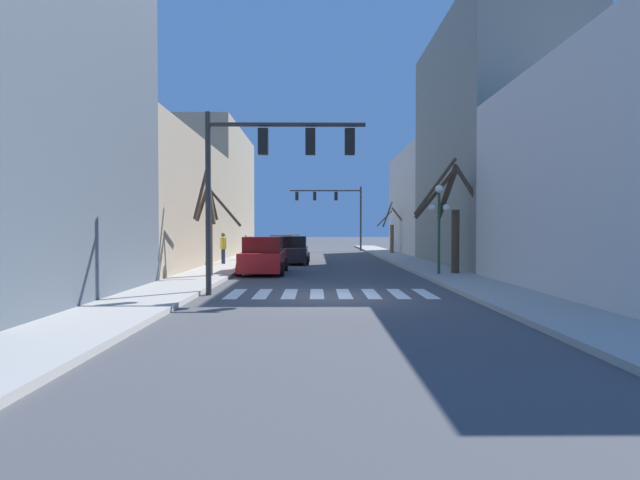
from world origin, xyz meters
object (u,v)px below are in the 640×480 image
object	(u,v)px
street_lamp_right_corner	(439,211)
car_parked_right_far	(294,251)
traffic_signal_near	(267,161)
street_tree_right_near	(452,215)
pedestrian_crossing_street	(246,245)
car_parked_left_far	(282,247)
street_tree_left_near	(209,225)
traffic_signal_far	(334,203)
car_driving_away_lane	(264,256)
car_at_intersection	(292,242)
pedestrian_on_left_sidewalk	(223,245)
street_tree_right_far	(392,231)

from	to	relation	value
street_lamp_right_corner	car_parked_right_far	bearing A→B (deg)	127.02
traffic_signal_near	street_tree_right_near	distance (m)	10.27
street_lamp_right_corner	traffic_signal_near	bearing A→B (deg)	-139.69
street_lamp_right_corner	pedestrian_crossing_street	size ratio (longest dim) A/B	2.44
traffic_signal_near	car_parked_right_far	size ratio (longest dim) A/B	1.21
traffic_signal_near	car_parked_left_far	xyz separation A→B (m)	(-0.99, 21.75, -3.54)
street_tree_left_near	street_lamp_right_corner	bearing A→B (deg)	4.59
traffic_signal_near	traffic_signal_far	bearing A→B (deg)	84.13
traffic_signal_near	car_driving_away_lane	size ratio (longest dim) A/B	1.25
street_lamp_right_corner	car_driving_away_lane	bearing A→B (deg)	166.34
traffic_signal_far	car_at_intersection	xyz separation A→B (m)	(-4.37, 3.66, -3.99)
traffic_signal_near	traffic_signal_far	distance (m)	33.50
traffic_signal_far	car_parked_left_far	size ratio (longest dim) A/B	1.50
car_parked_left_far	street_tree_right_near	world-z (taller)	street_tree_right_near
car_parked_left_far	street_tree_left_near	bearing A→B (deg)	173.10
street_tree_right_near	pedestrian_on_left_sidewalk	bearing A→B (deg)	152.28
pedestrian_crossing_street	street_tree_right_near	distance (m)	15.06
street_tree_left_near	street_tree_right_near	xyz separation A→B (m)	(10.78, 1.30, 0.45)
traffic_signal_far	car_at_intersection	size ratio (longest dim) A/B	1.72
car_parked_right_far	car_driving_away_lane	bearing A→B (deg)	-8.91
traffic_signal_near	traffic_signal_far	size ratio (longest dim) A/B	0.83
traffic_signal_far	street_lamp_right_corner	distance (m)	27.61
car_at_intersection	street_lamp_right_corner	bearing A→B (deg)	-165.47
car_driving_away_lane	car_parked_left_far	world-z (taller)	car_driving_away_lane
street_lamp_right_corner	car_parked_left_far	xyz separation A→B (m)	(-8.07, 15.74, -2.18)
car_parked_right_far	pedestrian_on_left_sidewalk	size ratio (longest dim) A/B	2.74
street_lamp_right_corner	pedestrian_crossing_street	world-z (taller)	street_lamp_right_corner
car_parked_right_far	car_parked_left_far	size ratio (longest dim) A/B	1.03
car_parked_left_far	car_driving_away_lane	bearing A→B (deg)	-179.83
car_driving_away_lane	street_tree_right_far	bearing A→B (deg)	-26.99
traffic_signal_far	car_driving_away_lane	world-z (taller)	traffic_signal_far
street_tree_right_near	street_lamp_right_corner	bearing A→B (deg)	-145.17
traffic_signal_near	car_driving_away_lane	xyz separation A→B (m)	(-0.95, 7.96, -3.51)
car_at_intersection	car_parked_right_far	bearing A→B (deg)	-177.04
traffic_signal_near	street_lamp_right_corner	bearing A→B (deg)	40.31
traffic_signal_far	car_parked_right_far	bearing A→B (deg)	-100.12
car_parked_right_far	pedestrian_crossing_street	xyz separation A→B (m)	(-3.23, 1.67, 0.32)
car_driving_away_lane	car_parked_left_far	bearing A→B (deg)	0.17
street_lamp_right_corner	pedestrian_crossing_street	xyz separation A→B (m)	(-10.13, 10.82, -1.86)
car_parked_right_far	pedestrian_on_left_sidewalk	bearing A→B (deg)	-56.70
traffic_signal_far	car_parked_left_far	bearing A→B (deg)	-110.87
street_lamp_right_corner	car_parked_left_far	world-z (taller)	street_lamp_right_corner
traffic_signal_far	street_tree_left_near	bearing A→B (deg)	-102.85
traffic_signal_far	street_tree_right_near	bearing A→B (deg)	-80.75
street_tree_right_far	street_tree_right_near	world-z (taller)	street_tree_right_near
traffic_signal_far	car_at_intersection	world-z (taller)	traffic_signal_far
car_parked_right_far	street_tree_left_near	xyz separation A→B (m)	(-3.17, -9.96, 1.53)
traffic_signal_far	street_tree_right_near	world-z (taller)	traffic_signal_far
street_tree_left_near	traffic_signal_near	bearing A→B (deg)	-60.11
street_lamp_right_corner	pedestrian_on_left_sidewalk	distance (m)	12.80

